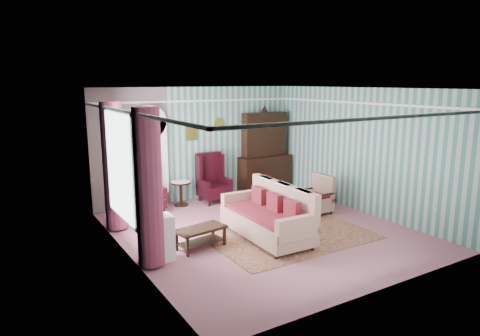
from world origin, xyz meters
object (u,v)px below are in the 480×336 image
dresser_hutch (265,150)px  seated_woman (147,188)px  round_side_table (181,194)px  coffee_table (201,238)px  floral_armchair (315,194)px  bookcase (151,162)px  plant_stand (157,239)px  nest_table (324,193)px  wingback_right (214,178)px  sofa (266,211)px  wingback_left (147,187)px

dresser_hutch → seated_woman: (-3.50, -0.27, -0.59)m
round_side_table → coffee_table: size_ratio=0.64×
coffee_table → floral_armchair: bearing=9.8°
coffee_table → round_side_table: bearing=73.8°
bookcase → plant_stand: bookcase is taller
nest_table → seated_woman: bearing=159.2°
round_side_table → wingback_right: bearing=-10.0°
dresser_hutch → nest_table: dresser_hutch is taller
coffee_table → bookcase: bearing=87.1°
dresser_hutch → coffee_table: (-3.40, -2.88, -0.98)m
coffee_table → dresser_hutch: bearing=40.3°
wingback_right → sofa: (-0.32, -2.81, -0.07)m
wingback_left → wingback_right: 1.75m
bookcase → sofa: size_ratio=1.04×
round_side_table → plant_stand: bearing=-120.4°
bookcase → floral_armchair: size_ratio=2.42×
bookcase → floral_armchair: (3.06, -2.44, -0.66)m
round_side_table → bookcase: bearing=159.7°
wingback_right → bookcase: bearing=165.4°
round_side_table → coffee_table: (-0.80, -2.76, -0.10)m
sofa → bookcase: bearing=21.6°
wingback_right → floral_armchair: bearing=-52.7°
wingback_right → nest_table: wingback_right is taller
bookcase → coffee_table: 3.14m
dresser_hutch → sofa: dresser_hutch is taller
round_side_table → sofa: sofa is taller
dresser_hutch → nest_table: (0.57, -1.82, -0.91)m
plant_stand → seated_woman: bearing=73.8°
dresser_hutch → seated_woman: dresser_hutch is taller
wingback_left → wingback_right: size_ratio=1.00×
plant_stand → floral_armchair: (4.11, 0.70, 0.06)m
wingback_right → round_side_table: wingback_right is taller
seated_woman → sofa: size_ratio=0.55×
coffee_table → nest_table: bearing=14.9°
bookcase → plant_stand: bearing=-108.5°
wingback_left → nest_table: bearing=-20.8°
bookcase → seated_woman: bearing=-122.7°
wingback_right → floral_armchair: wingback_right is taller
wingback_left → floral_armchair: (3.31, -2.05, -0.16)m
dresser_hutch → nest_table: 2.11m
wingback_right → nest_table: size_ratio=2.31×
nest_table → coffee_table: bearing=-165.1°
seated_woman → sofa: bearing=-63.1°
sofa → floral_armchair: bearing=-66.7°
wingback_left → sofa: bearing=-63.1°
floral_armchair → coffee_table: bearing=96.6°
floral_armchair → plant_stand: bearing=96.4°
seated_woman → nest_table: 4.37m
wingback_right → round_side_table: size_ratio=2.08×
nest_table → sofa: sofa is taller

